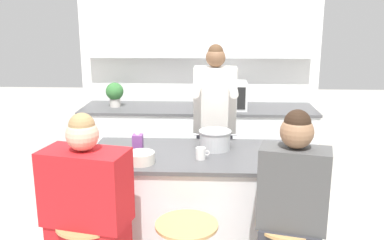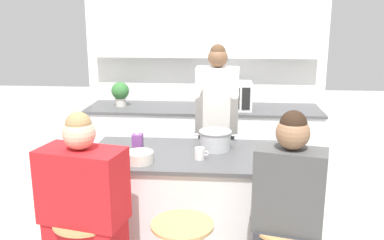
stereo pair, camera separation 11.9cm
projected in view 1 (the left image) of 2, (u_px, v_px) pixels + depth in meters
name	position (u px, v px, depth m)	size (l,w,h in m)	color
wall_back	(199.00, 49.00, 5.10)	(2.89, 0.22, 2.70)	white
back_counter	(198.00, 144.00, 5.06)	(2.68, 0.67, 0.90)	silver
kitchen_island	(192.00, 206.00, 3.45)	(1.61, 0.81, 0.90)	black
person_cooking	(215.00, 138.00, 3.93)	(0.39, 0.54, 1.70)	#383842
person_wrapped_blanket	(88.00, 224.00, 2.77)	(0.59, 0.39, 1.38)	red
person_seated_near	(291.00, 227.00, 2.71)	(0.47, 0.35, 1.42)	#333338
cooking_pot	(215.00, 140.00, 3.43)	(0.35, 0.26, 0.15)	#B7BABC
fruit_bowl	(141.00, 158.00, 3.12)	(0.21, 0.21, 0.08)	silver
mixing_bowl_steel	(273.00, 157.00, 3.15)	(0.19, 0.19, 0.07)	#B7BABC
coffee_cup_near	(201.00, 153.00, 3.20)	(0.11, 0.07, 0.09)	white
banana_bunch	(269.00, 147.00, 3.40)	(0.18, 0.13, 0.06)	yellow
juice_carton	(138.00, 144.00, 3.32)	(0.08, 0.08, 0.17)	#7A428E
microwave	(224.00, 95.00, 4.85)	(0.50, 0.34, 0.31)	white
potted_plant	(115.00, 93.00, 4.95)	(0.20, 0.20, 0.28)	beige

